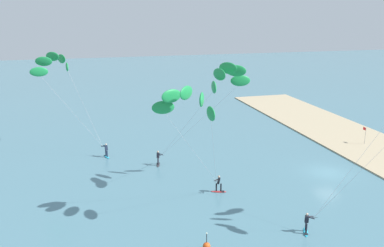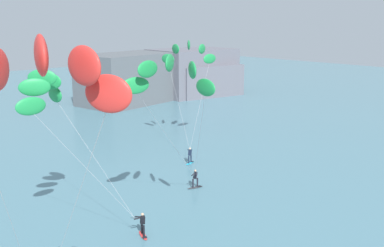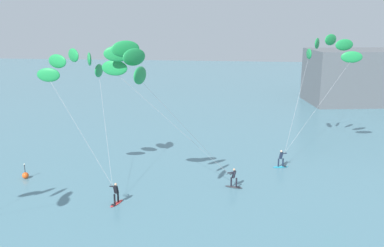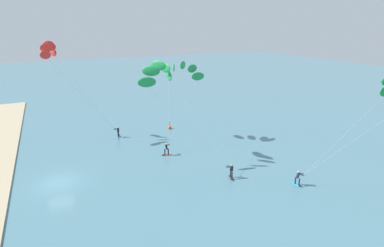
# 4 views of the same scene
# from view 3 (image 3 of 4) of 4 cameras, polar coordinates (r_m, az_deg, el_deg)

# --- Properties ---
(kitesurfer_nearshore) EXTENTS (10.43, 8.64, 12.29)m
(kitesurfer_nearshore) POSITION_cam_3_polar(r_m,az_deg,el_deg) (29.04, -8.20, 7.65)
(kitesurfer_nearshore) COLOR #333338
(kitesurfer_nearshore) RESTS_ON ground
(kitesurfer_far_out) EXTENTS (8.34, 8.38, 12.14)m
(kitesurfer_far_out) POSITION_cam_3_polar(r_m,az_deg,el_deg) (44.76, 17.82, 9.17)
(kitesurfer_far_out) COLOR #23ADD1
(kitesurfer_far_out) RESTS_ON ground
(kitesurfer_downwind) EXTENTS (7.28, 7.59, 11.33)m
(kitesurfer_downwind) POSITION_cam_3_polar(r_m,az_deg,el_deg) (35.95, -15.35, 7.08)
(kitesurfer_downwind) COLOR red
(kitesurfer_downwind) RESTS_ON ground
(marker_buoy) EXTENTS (0.56, 0.56, 1.38)m
(marker_buoy) POSITION_cam_3_polar(r_m,az_deg,el_deg) (40.29, -21.44, -6.47)
(marker_buoy) COLOR #EA5119
(marker_buoy) RESTS_ON ground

